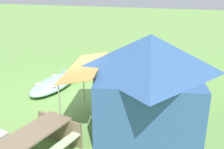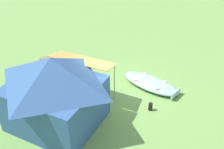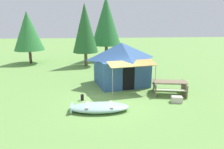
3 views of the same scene
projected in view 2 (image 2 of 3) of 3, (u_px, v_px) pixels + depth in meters
The scene contains 6 objects.
ground_plane at pixel (120, 95), 11.41m from camera, with size 80.00×80.00×0.00m, color #6D9D4C.
beached_rowboat at pixel (151, 83), 11.87m from camera, with size 2.90×1.28×0.36m.
canvas_cabin_tent at pixel (55, 91), 9.18m from camera, with size 3.92×4.44×2.81m.
picnic_table at pixel (57, 67), 12.52m from camera, with size 2.16×1.82×0.77m.
cooler_box at pixel (77, 63), 13.54m from camera, with size 0.56×0.36×0.32m, color beige.
fuel_can at pixel (150, 107), 10.43m from camera, with size 0.17×0.17×0.33m, color black.
Camera 2 is at (-5.40, 7.47, 6.80)m, focal length 40.45 mm.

